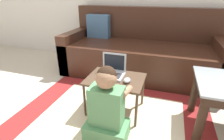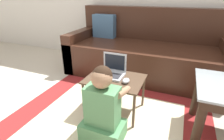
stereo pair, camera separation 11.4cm
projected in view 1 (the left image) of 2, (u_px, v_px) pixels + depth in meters
ground_plane at (99, 120)px, 1.71m from camera, size 16.00×16.00×0.00m
area_rug at (109, 121)px, 1.68m from camera, size 1.90×1.55×0.01m
couch at (140, 52)px, 2.63m from camera, size 2.22×0.93×0.94m
laptop_desk at (115, 82)px, 1.72m from camera, size 0.55×0.42×0.38m
laptop at (112, 72)px, 1.75m from camera, size 0.25×0.20×0.21m
computer_mouse at (127, 80)px, 1.62m from camera, size 0.06×0.09×0.04m
person_seated at (107, 110)px, 1.38m from camera, size 0.35×0.40×0.66m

